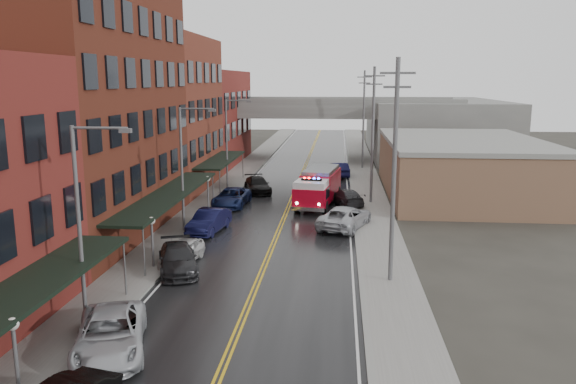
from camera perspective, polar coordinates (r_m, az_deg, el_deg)
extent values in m
cube|color=black|center=(45.98, -0.27, -2.33)|extent=(11.00, 160.00, 0.02)
cube|color=slate|center=(47.21, -9.13, -2.03)|extent=(3.00, 160.00, 0.15)
cube|color=slate|center=(45.85, 8.85, -2.42)|extent=(3.00, 160.00, 0.15)
cube|color=gray|center=(46.83, -7.18, -2.08)|extent=(0.30, 160.00, 0.15)
cube|color=gray|center=(45.78, 6.79, -2.39)|extent=(0.30, 160.00, 0.15)
cube|color=#552216|center=(41.44, -20.11, 8.07)|extent=(9.00, 20.00, 18.00)
cube|color=brown|center=(57.82, -12.60, 7.72)|extent=(9.00, 15.00, 15.00)
cube|color=maroon|center=(74.74, -8.46, 7.47)|extent=(9.00, 20.00, 12.00)
cube|color=brown|center=(56.33, 17.18, 2.28)|extent=(14.00, 22.00, 5.00)
cube|color=slate|center=(85.85, 14.51, 6.38)|extent=(18.00, 30.00, 8.00)
cube|color=black|center=(23.29, -26.01, -9.59)|extent=(2.60, 16.00, 0.18)
cylinder|color=slate|center=(29.68, -16.24, -7.53)|extent=(0.10, 0.10, 3.00)
cube|color=black|center=(40.06, -12.00, -0.24)|extent=(2.60, 18.00, 0.18)
cylinder|color=slate|center=(32.17, -14.43, -5.96)|extent=(0.10, 0.10, 3.00)
cylinder|color=slate|center=(48.20, -7.63, 0.02)|extent=(0.10, 0.10, 3.00)
cube|color=black|center=(56.77, -6.82, 3.28)|extent=(2.60, 13.00, 0.18)
cylinder|color=slate|center=(50.89, -6.93, 0.64)|extent=(0.10, 0.10, 3.00)
cylinder|color=slate|center=(62.70, -4.60, 2.70)|extent=(0.10, 0.10, 3.00)
cylinder|color=#59595B|center=(21.80, -25.86, -15.59)|extent=(0.14, 0.14, 2.80)
sphere|color=silver|center=(21.20, -26.21, -11.95)|extent=(0.44, 0.44, 0.44)
cylinder|color=#59595B|center=(33.65, -13.59, -5.33)|extent=(0.14, 0.14, 2.80)
sphere|color=silver|center=(33.26, -13.71, -2.85)|extent=(0.44, 0.44, 0.44)
cylinder|color=#59595B|center=(46.71, -8.11, -0.48)|extent=(0.14, 0.14, 2.80)
sphere|color=silver|center=(46.43, -8.17, 1.33)|extent=(0.44, 0.44, 0.44)
cylinder|color=#59595B|center=(25.86, -20.43, -3.64)|extent=(0.18, 0.18, 9.00)
cylinder|color=#59595B|center=(24.64, -18.60, 6.18)|extent=(2.40, 0.12, 0.12)
cube|color=#59595B|center=(24.22, -16.19, 6.01)|extent=(0.50, 0.22, 0.18)
cylinder|color=#59595B|center=(40.54, -10.73, 2.10)|extent=(0.18, 0.18, 9.00)
cylinder|color=#59595B|center=(39.77, -9.28, 8.35)|extent=(2.40, 0.12, 0.12)
cube|color=#59595B|center=(39.52, -7.72, 8.23)|extent=(0.50, 0.22, 0.18)
cylinder|color=#59595B|center=(55.95, -6.25, 4.72)|extent=(0.18, 0.18, 9.00)
cylinder|color=#59595B|center=(55.40, -5.12, 9.25)|extent=(2.40, 0.12, 0.12)
cube|color=#59595B|center=(55.22, -3.98, 9.15)|extent=(0.50, 0.22, 0.18)
cylinder|color=#59595B|center=(30.01, 10.71, 1.81)|extent=(0.24, 0.24, 12.00)
cube|color=#59595B|center=(29.61, 11.09, 11.78)|extent=(1.80, 0.12, 0.12)
cube|color=#59595B|center=(29.61, 11.04, 10.42)|extent=(1.40, 0.12, 0.12)
cylinder|color=#59595B|center=(49.79, 8.60, 5.59)|extent=(0.24, 0.24, 12.00)
cube|color=#59595B|center=(49.56, 8.78, 11.58)|extent=(1.80, 0.12, 0.12)
cube|color=#59595B|center=(49.56, 8.75, 10.77)|extent=(1.40, 0.12, 0.12)
cylinder|color=#59595B|center=(69.70, 7.68, 7.22)|extent=(0.24, 0.24, 12.00)
cube|color=#59595B|center=(69.53, 7.79, 11.50)|extent=(1.80, 0.12, 0.12)
cube|color=#59595B|center=(69.53, 7.78, 10.92)|extent=(1.40, 0.12, 0.12)
cube|color=slate|center=(76.70, 2.05, 8.24)|extent=(40.00, 10.00, 1.50)
cube|color=slate|center=(78.38, -6.06, 5.50)|extent=(1.60, 8.00, 6.00)
cube|color=slate|center=(77.16, 10.25, 5.29)|extent=(1.60, 8.00, 6.00)
cube|color=#B1081C|center=(50.64, 3.37, 0.84)|extent=(3.57, 6.24, 2.25)
cube|color=#B1081C|center=(46.68, 2.39, -0.46)|extent=(3.08, 3.17, 1.61)
cube|color=silver|center=(46.47, 2.40, 0.84)|extent=(2.92, 2.94, 0.54)
cube|color=black|center=(46.82, 2.45, -0.02)|extent=(2.94, 2.12, 0.86)
cube|color=slate|center=(50.42, 3.39, 2.27)|extent=(3.24, 5.78, 0.32)
cube|color=black|center=(46.41, 2.41, 1.27)|extent=(1.74, 0.56, 0.15)
sphere|color=#FF0C0C|center=(46.52, 1.70, 1.40)|extent=(0.21, 0.21, 0.21)
sphere|color=#1933FF|center=(46.28, 3.12, 1.34)|extent=(0.21, 0.21, 0.21)
cylinder|color=black|center=(47.00, 0.95, -1.37)|extent=(1.12, 0.54, 1.07)
cylinder|color=black|center=(46.53, 3.78, -1.52)|extent=(1.12, 0.54, 1.07)
cylinder|color=black|center=(50.57, 1.93, -0.47)|extent=(1.12, 0.54, 1.07)
cylinder|color=black|center=(50.14, 4.56, -0.60)|extent=(1.12, 0.54, 1.07)
cylinder|color=black|center=(53.14, 2.55, 0.11)|extent=(1.12, 0.54, 1.07)
cylinder|color=black|center=(52.73, 5.06, -0.02)|extent=(1.12, 0.54, 1.07)
imported|color=#B0B3B9|center=(24.37, -17.60, -13.60)|extent=(4.29, 6.32, 1.61)
imported|color=black|center=(33.10, -11.12, -6.68)|extent=(3.69, 5.58, 1.50)
imported|color=silver|center=(34.52, -10.70, -6.01)|extent=(2.21, 4.26, 1.39)
imported|color=#0E0F33|center=(41.09, -8.02, -2.93)|extent=(2.51, 5.21, 1.65)
imported|color=#111B42|center=(49.26, -5.75, -0.55)|extent=(2.91, 5.74, 1.56)
imported|color=black|center=(54.98, -3.11, 0.71)|extent=(3.62, 5.61, 1.51)
imported|color=#ADAFB5|center=(42.01, 5.81, -2.55)|extent=(4.60, 6.55, 1.66)
imported|color=#2A2A2D|center=(49.72, 5.94, -0.52)|extent=(3.51, 5.27, 1.42)
imported|color=silver|center=(61.50, 4.57, 1.85)|extent=(2.21, 4.71, 1.56)
imported|color=black|center=(64.33, 5.20, 2.29)|extent=(2.53, 5.19, 1.64)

